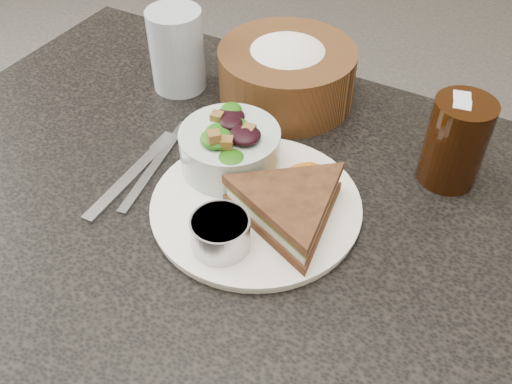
{
  "coord_description": "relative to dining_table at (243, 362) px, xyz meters",
  "views": [
    {
      "loc": [
        0.26,
        -0.43,
        1.26
      ],
      "look_at": [
        0.02,
        0.01,
        0.78
      ],
      "focal_mm": 40.0,
      "sensor_mm": 36.0,
      "label": 1
    }
  ],
  "objects": [
    {
      "name": "dinner_plate",
      "position": [
        0.02,
        0.01,
        0.38
      ],
      "size": [
        0.26,
        0.26,
        0.01
      ],
      "primitive_type": "cylinder",
      "color": "white",
      "rests_on": "dining_table"
    },
    {
      "name": "bread_basket",
      "position": [
        -0.06,
        0.24,
        0.43
      ],
      "size": [
        0.22,
        0.22,
        0.12
      ],
      "primitive_type": null,
      "rotation": [
        0.0,
        0.0,
        -0.08
      ],
      "color": "brown",
      "rests_on": "dining_table"
    },
    {
      "name": "cola_glass",
      "position": [
        0.21,
        0.18,
        0.44
      ],
      "size": [
        0.09,
        0.09,
        0.13
      ],
      "primitive_type": null,
      "rotation": [
        0.0,
        0.0,
        0.15
      ],
      "color": "black",
      "rests_on": "dining_table"
    },
    {
      "name": "knife",
      "position": [
        -0.14,
        0.02,
        0.38
      ],
      "size": [
        0.05,
        0.19,
        0.0
      ],
      "primitive_type": "cube",
      "rotation": [
        0.0,
        0.0,
        0.18
      ],
      "color": "#979899",
      "rests_on": "dining_table"
    },
    {
      "name": "orange_wedge",
      "position": [
        0.06,
        0.08,
        0.4
      ],
      "size": [
        0.07,
        0.07,
        0.03
      ],
      "primitive_type": "cone",
      "rotation": [
        0.0,
        0.0,
        0.1
      ],
      "color": "orange",
      "rests_on": "dinner_plate"
    },
    {
      "name": "water_glass",
      "position": [
        -0.22,
        0.19,
        0.44
      ],
      "size": [
        0.09,
        0.09,
        0.13
      ],
      "primitive_type": "cylinder",
      "rotation": [
        0.0,
        0.0,
        -0.1
      ],
      "color": "#A8B7C4",
      "rests_on": "dining_table"
    },
    {
      "name": "dressing_ramekin",
      "position": [
        0.02,
        -0.07,
        0.41
      ],
      "size": [
        0.08,
        0.08,
        0.04
      ],
      "primitive_type": "cylinder",
      "rotation": [
        0.0,
        0.0,
        -0.17
      ],
      "color": "#A7AAAF",
      "rests_on": "dinner_plate"
    },
    {
      "name": "dining_table",
      "position": [
        0.0,
        0.0,
        0.0
      ],
      "size": [
        1.0,
        0.7,
        0.75
      ],
      "primitive_type": "cube",
      "color": "black",
      "rests_on": "floor"
    },
    {
      "name": "sandwich",
      "position": [
        0.07,
        0.0,
        0.41
      ],
      "size": [
        0.22,
        0.22,
        0.05
      ],
      "primitive_type": null,
      "rotation": [
        0.0,
        0.0,
        -0.39
      ],
      "color": "#57341D",
      "rests_on": "dinner_plate"
    },
    {
      "name": "salad_bowl",
      "position": [
        -0.04,
        0.05,
        0.42
      ],
      "size": [
        0.14,
        0.14,
        0.08
      ],
      "primitive_type": null,
      "rotation": [
        0.0,
        0.0,
        -0.05
      ],
      "color": "#AEC3B8",
      "rests_on": "dinner_plate"
    },
    {
      "name": "fork",
      "position": [
        -0.15,
        -0.03,
        0.38
      ],
      "size": [
        0.02,
        0.17,
        0.0
      ],
      "primitive_type": "cube",
      "rotation": [
        0.0,
        0.0,
        0.03
      ],
      "color": "#B0B2B8",
      "rests_on": "dining_table"
    }
  ]
}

